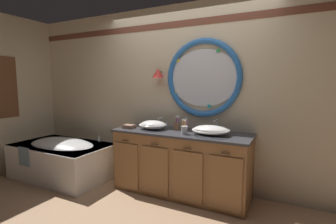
{
  "coord_description": "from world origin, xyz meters",
  "views": [
    {
      "loc": [
        1.4,
        -2.73,
        1.5
      ],
      "look_at": [
        -0.11,
        0.25,
        1.1
      ],
      "focal_mm": 26.47,
      "sensor_mm": 36.0,
      "label": 1
    }
  ],
  "objects_px": {
    "toothbrush_holder_left": "(177,126)",
    "soap_dispenser": "(186,124)",
    "bathtub": "(62,157)",
    "toothbrush_holder_right": "(184,130)",
    "folded_hand_towel": "(129,127)",
    "sink_basin_left": "(153,125)",
    "sink_basin_right": "(211,130)"
  },
  "relations": [
    {
      "from": "sink_basin_right",
      "to": "folded_hand_towel",
      "type": "distance_m",
      "value": 1.18
    },
    {
      "from": "bathtub",
      "to": "toothbrush_holder_left",
      "type": "height_order",
      "value": "toothbrush_holder_left"
    },
    {
      "from": "bathtub",
      "to": "soap_dispenser",
      "type": "bearing_deg",
      "value": 13.43
    },
    {
      "from": "sink_basin_left",
      "to": "folded_hand_towel",
      "type": "bearing_deg",
      "value": -165.61
    },
    {
      "from": "toothbrush_holder_left",
      "to": "toothbrush_holder_right",
      "type": "height_order",
      "value": "toothbrush_holder_left"
    },
    {
      "from": "bathtub",
      "to": "sink_basin_left",
      "type": "xyz_separation_m",
      "value": [
        1.5,
        0.29,
        0.59
      ]
    },
    {
      "from": "soap_dispenser",
      "to": "bathtub",
      "type": "bearing_deg",
      "value": -166.57
    },
    {
      "from": "toothbrush_holder_left",
      "to": "toothbrush_holder_right",
      "type": "xyz_separation_m",
      "value": [
        0.2,
        -0.21,
        0.0
      ]
    },
    {
      "from": "sink_basin_right",
      "to": "bathtub",
      "type": "bearing_deg",
      "value": -172.81
    },
    {
      "from": "sink_basin_right",
      "to": "toothbrush_holder_left",
      "type": "distance_m",
      "value": 0.52
    },
    {
      "from": "toothbrush_holder_left",
      "to": "soap_dispenser",
      "type": "relative_size",
      "value": 1.19
    },
    {
      "from": "sink_basin_left",
      "to": "sink_basin_right",
      "type": "bearing_deg",
      "value": 0.0
    },
    {
      "from": "bathtub",
      "to": "toothbrush_holder_right",
      "type": "distance_m",
      "value": 2.12
    },
    {
      "from": "sink_basin_left",
      "to": "sink_basin_right",
      "type": "height_order",
      "value": "sink_basin_left"
    },
    {
      "from": "bathtub",
      "to": "sink_basin_right",
      "type": "bearing_deg",
      "value": 7.19
    },
    {
      "from": "sink_basin_right",
      "to": "toothbrush_holder_right",
      "type": "relative_size",
      "value": 2.45
    },
    {
      "from": "sink_basin_left",
      "to": "folded_hand_towel",
      "type": "relative_size",
      "value": 2.38
    },
    {
      "from": "bathtub",
      "to": "sink_basin_left",
      "type": "relative_size",
      "value": 3.98
    },
    {
      "from": "toothbrush_holder_right",
      "to": "soap_dispenser",
      "type": "distance_m",
      "value": 0.3
    },
    {
      "from": "toothbrush_holder_left",
      "to": "soap_dispenser",
      "type": "height_order",
      "value": "toothbrush_holder_left"
    },
    {
      "from": "toothbrush_holder_left",
      "to": "toothbrush_holder_right",
      "type": "distance_m",
      "value": 0.29
    },
    {
      "from": "toothbrush_holder_left",
      "to": "soap_dispenser",
      "type": "distance_m",
      "value": 0.13
    },
    {
      "from": "sink_basin_left",
      "to": "toothbrush_holder_left",
      "type": "distance_m",
      "value": 0.34
    },
    {
      "from": "toothbrush_holder_left",
      "to": "bathtub",
      "type": "bearing_deg",
      "value": -167.82
    },
    {
      "from": "bathtub",
      "to": "toothbrush_holder_left",
      "type": "xyz_separation_m",
      "value": [
        1.82,
        0.39,
        0.58
      ]
    },
    {
      "from": "sink_basin_left",
      "to": "folded_hand_towel",
      "type": "xyz_separation_m",
      "value": [
        -0.34,
        -0.09,
        -0.04
      ]
    },
    {
      "from": "toothbrush_holder_left",
      "to": "soap_dispenser",
      "type": "xyz_separation_m",
      "value": [
        0.1,
        0.07,
        0.02
      ]
    },
    {
      "from": "bathtub",
      "to": "soap_dispenser",
      "type": "xyz_separation_m",
      "value": [
        1.93,
        0.46,
        0.6
      ]
    },
    {
      "from": "toothbrush_holder_right",
      "to": "folded_hand_towel",
      "type": "xyz_separation_m",
      "value": [
        -0.87,
        0.03,
        -0.03
      ]
    },
    {
      "from": "sink_basin_left",
      "to": "toothbrush_holder_left",
      "type": "xyz_separation_m",
      "value": [
        0.32,
        0.1,
        -0.01
      ]
    },
    {
      "from": "toothbrush_holder_right",
      "to": "soap_dispenser",
      "type": "height_order",
      "value": "toothbrush_holder_right"
    },
    {
      "from": "sink_basin_left",
      "to": "toothbrush_holder_right",
      "type": "relative_size",
      "value": 2.04
    }
  ]
}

